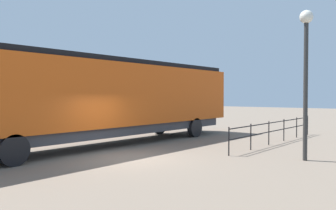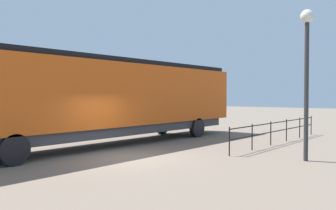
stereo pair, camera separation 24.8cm
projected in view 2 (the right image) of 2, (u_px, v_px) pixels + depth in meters
ground_plane at (128, 158)px, 13.62m from camera, size 120.00×120.00×0.00m
locomotive at (118, 97)px, 17.55m from camera, size 3.00×17.03×4.16m
lamp_post at (307, 56)px, 12.93m from camera, size 0.49×0.49×5.55m
platform_fence at (279, 128)px, 17.86m from camera, size 0.05×9.95×1.16m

